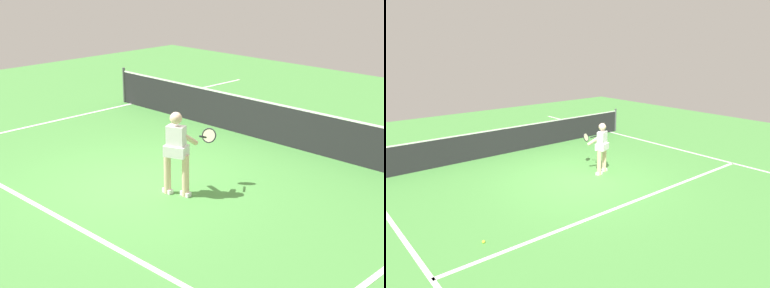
{
  "view_description": "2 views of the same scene",
  "coord_description": "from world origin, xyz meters",
  "views": [
    {
      "loc": [
        8.09,
        -6.76,
        4.2
      ],
      "look_at": [
        0.7,
        0.64,
        0.78
      ],
      "focal_mm": 54.89,
      "sensor_mm": 36.0,
      "label": 1
    },
    {
      "loc": [
        -6.39,
        -7.7,
        3.81
      ],
      "look_at": [
        0.41,
        0.56,
        0.89
      ],
      "focal_mm": 34.41,
      "sensor_mm": 36.0,
      "label": 2
    }
  ],
  "objects": [
    {
      "name": "ground_plane",
      "position": [
        0.0,
        0.0,
        0.0
      ],
      "size": [
        24.89,
        24.89,
        0.0
      ],
      "primitive_type": "plane",
      "color": "#4C9342"
    },
    {
      "name": "service_line_marking",
      "position": [
        0.0,
        -2.03,
        0.0
      ],
      "size": [
        9.79,
        0.1,
        0.01
      ],
      "primitive_type": "cube",
      "color": "white",
      "rests_on": "ground"
    },
    {
      "name": "court_net",
      "position": [
        0.0,
        3.73,
        0.48
      ],
      "size": [
        10.47,
        0.08,
        1.02
      ],
      "color": "#4C4C51",
      "rests_on": "ground"
    },
    {
      "name": "sideline_right_marking",
      "position": [
        4.89,
        0.0,
        0.0
      ],
      "size": [
        0.1,
        17.14,
        0.01
      ],
      "primitive_type": "cube",
      "color": "white",
      "rests_on": "ground"
    },
    {
      "name": "sideline_left_marking",
      "position": [
        -4.89,
        0.0,
        0.0
      ],
      "size": [
        0.1,
        17.14,
        0.01
      ],
      "primitive_type": "cube",
      "color": "white",
      "rests_on": "ground"
    },
    {
      "name": "tennis_ball_near",
      "position": [
        -3.71,
        -1.5,
        0.03
      ],
      "size": [
        0.07,
        0.07,
        0.07
      ],
      "primitive_type": "sphere",
      "color": "#D1E533",
      "rests_on": "ground"
    },
    {
      "name": "tennis_player",
      "position": [
        0.9,
        0.06,
        0.85
      ],
      "size": [
        0.67,
        1.11,
        1.55
      ],
      "color": "beige",
      "rests_on": "ground"
    }
  ]
}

